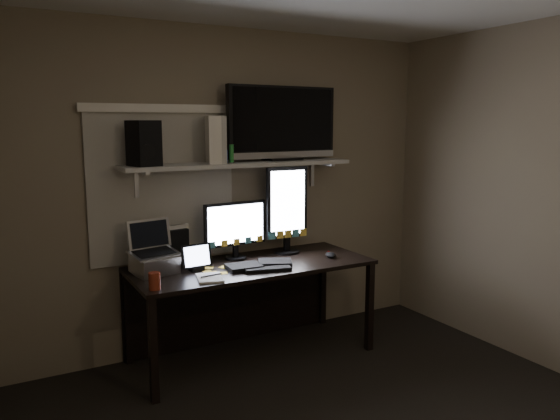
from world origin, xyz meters
TOP-DOWN VIEW (x-y plane):
  - back_wall at (0.00, 1.80)m, footprint 3.60×0.00m
  - window_blinds at (-0.55, 1.79)m, footprint 1.10×0.02m
  - desk at (0.00, 1.55)m, footprint 1.80×0.75m
  - wall_shelf at (0.00, 1.62)m, footprint 1.80×0.35m
  - monitor_landscape at (-0.04, 1.62)m, footprint 0.52×0.09m
  - monitor_portrait at (0.40, 1.60)m, footprint 0.36×0.07m
  - keyboard at (0.01, 1.32)m, footprint 0.54×0.32m
  - mouse at (0.63, 1.30)m, footprint 0.10×0.13m
  - notepad at (-0.42, 1.20)m, footprint 0.22×0.27m
  - tablet at (-0.43, 1.44)m, footprint 0.23×0.11m
  - file_sorter at (-0.51, 1.71)m, footprint 0.23×0.13m
  - laptop at (-0.71, 1.51)m, footprint 0.37×0.32m
  - cup at (-0.82, 1.15)m, footprint 0.08×0.08m
  - sticky_notes at (-0.23, 1.37)m, footprint 0.27×0.20m
  - tv at (0.39, 1.65)m, footprint 0.98×0.23m
  - game_console at (-0.21, 1.64)m, footprint 0.16×0.30m
  - speaker at (-0.73, 1.60)m, footprint 0.21×0.24m
  - bottles at (-0.13, 1.59)m, footprint 0.21×0.09m

SIDE VIEW (x-z plane):
  - desk at x=0.00m, z-range 0.19..0.92m
  - sticky_notes at x=-0.23m, z-range 0.73..0.73m
  - notepad at x=-0.42m, z-range 0.73..0.74m
  - keyboard at x=0.01m, z-range 0.73..0.76m
  - mouse at x=0.63m, z-range 0.73..0.77m
  - cup at x=-0.82m, z-range 0.73..0.84m
  - tablet at x=-0.43m, z-range 0.73..0.93m
  - file_sorter at x=-0.51m, z-range 0.73..1.01m
  - laptop at x=-0.71m, z-range 0.73..1.09m
  - monitor_landscape at x=-0.04m, z-range 0.73..1.19m
  - monitor_portrait at x=0.40m, z-range 0.73..1.44m
  - back_wall at x=0.00m, z-range -0.55..3.05m
  - window_blinds at x=-0.55m, z-range 0.75..1.85m
  - wall_shelf at x=0.00m, z-range 1.45..1.48m
  - bottles at x=-0.13m, z-range 1.48..1.61m
  - speaker at x=-0.73m, z-range 1.48..1.79m
  - game_console at x=-0.21m, z-range 1.48..1.82m
  - tv at x=0.39m, z-range 1.48..2.06m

